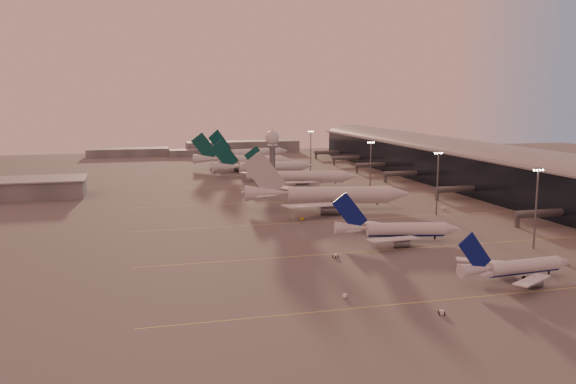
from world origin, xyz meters
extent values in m
plane|color=#514F4E|center=(0.00, 0.00, 0.00)|extent=(700.00, 700.00, 0.00)
cube|color=#F2E555|center=(30.00, -35.00, 0.01)|extent=(180.00, 0.25, 0.02)
cube|color=#F2E555|center=(30.00, 10.00, 0.01)|extent=(180.00, 0.25, 0.02)
cube|color=#F2E555|center=(30.00, 55.00, 0.01)|extent=(180.00, 0.25, 0.02)
cube|color=#F2E555|center=(30.00, 100.00, 0.01)|extent=(180.00, 0.25, 0.02)
cube|color=#F2E555|center=(30.00, 150.00, 0.01)|extent=(180.00, 0.25, 0.02)
cube|color=black|center=(108.00, 110.00, 9.00)|extent=(36.00, 360.00, 18.00)
cylinder|color=gray|center=(108.00, 110.00, 18.00)|extent=(10.08, 360.00, 10.08)
cube|color=gray|center=(108.00, 110.00, 18.20)|extent=(40.00, 362.00, 0.80)
cylinder|color=#5C5F64|center=(82.00, 28.00, 4.50)|extent=(22.00, 2.80, 2.80)
cube|color=#5C5F64|center=(72.00, 28.00, 2.20)|extent=(1.20, 1.20, 4.40)
cylinder|color=#5C5F64|center=(82.00, 86.00, 4.50)|extent=(22.00, 2.80, 2.80)
cube|color=#5C5F64|center=(72.00, 86.00, 2.20)|extent=(1.20, 1.20, 4.40)
cylinder|color=#5C5F64|center=(82.00, 142.00, 4.50)|extent=(22.00, 2.80, 2.80)
cube|color=#5C5F64|center=(72.00, 142.00, 2.20)|extent=(1.20, 1.20, 4.40)
cylinder|color=#5C5F64|center=(82.00, 184.00, 4.50)|extent=(22.00, 2.80, 2.80)
cube|color=#5C5F64|center=(72.00, 184.00, 2.20)|extent=(1.20, 1.20, 4.40)
cylinder|color=#5C5F64|center=(82.00, 226.00, 4.50)|extent=(22.00, 2.80, 2.80)
cube|color=#5C5F64|center=(72.00, 226.00, 2.20)|extent=(1.20, 1.20, 4.40)
cylinder|color=#5C5F64|center=(82.00, 266.00, 4.50)|extent=(22.00, 2.80, 2.80)
cube|color=#5C5F64|center=(72.00, 266.00, 2.20)|extent=(1.20, 1.20, 4.40)
cylinder|color=#5C5F64|center=(5.00, 120.00, 11.00)|extent=(2.60, 2.60, 22.00)
cylinder|color=#5C5F64|center=(5.00, 120.00, 22.50)|extent=(5.20, 5.20, 1.20)
sphere|color=silver|center=(5.00, 120.00, 26.40)|extent=(6.40, 6.40, 6.40)
cylinder|color=#5C5F64|center=(5.00, 120.00, 30.10)|extent=(0.16, 0.16, 2.00)
cylinder|color=#5C5F64|center=(58.00, 0.00, 12.50)|extent=(0.56, 0.56, 25.00)
cube|color=#5C5F64|center=(58.00, 0.00, 24.50)|extent=(3.60, 0.25, 0.25)
sphere|color=#FFEABF|center=(56.50, 0.00, 24.10)|extent=(0.56, 0.56, 0.56)
sphere|color=#FFEABF|center=(57.50, 0.00, 24.10)|extent=(0.56, 0.56, 0.56)
sphere|color=#FFEABF|center=(58.50, 0.00, 24.10)|extent=(0.56, 0.56, 0.56)
sphere|color=#FFEABF|center=(59.50, 0.00, 24.10)|extent=(0.56, 0.56, 0.56)
cylinder|color=#5C5F64|center=(55.00, 55.00, 12.50)|extent=(0.56, 0.56, 25.00)
cube|color=#5C5F64|center=(55.00, 55.00, 24.50)|extent=(3.60, 0.25, 0.25)
sphere|color=#FFEABF|center=(53.50, 55.00, 24.10)|extent=(0.56, 0.56, 0.56)
sphere|color=#FFEABF|center=(54.50, 55.00, 24.10)|extent=(0.56, 0.56, 0.56)
sphere|color=#FFEABF|center=(55.50, 55.00, 24.10)|extent=(0.56, 0.56, 0.56)
sphere|color=#FFEABF|center=(56.50, 55.00, 24.10)|extent=(0.56, 0.56, 0.56)
cylinder|color=#5C5F64|center=(50.00, 110.00, 12.50)|extent=(0.56, 0.56, 25.00)
cube|color=#5C5F64|center=(50.00, 110.00, 24.50)|extent=(3.60, 0.25, 0.25)
sphere|color=#FFEABF|center=(48.50, 110.00, 24.10)|extent=(0.56, 0.56, 0.56)
sphere|color=#FFEABF|center=(49.50, 110.00, 24.10)|extent=(0.56, 0.56, 0.56)
sphere|color=#FFEABF|center=(50.50, 110.00, 24.10)|extent=(0.56, 0.56, 0.56)
sphere|color=#FFEABF|center=(51.50, 110.00, 24.10)|extent=(0.56, 0.56, 0.56)
cylinder|color=#5C5F64|center=(48.00, 200.00, 12.50)|extent=(0.56, 0.56, 25.00)
cube|color=#5C5F64|center=(48.00, 200.00, 24.50)|extent=(3.60, 0.25, 0.25)
sphere|color=#FFEABF|center=(46.50, 200.00, 24.10)|extent=(0.56, 0.56, 0.56)
sphere|color=#FFEABF|center=(47.50, 200.00, 24.10)|extent=(0.56, 0.56, 0.56)
sphere|color=#FFEABF|center=(48.50, 200.00, 24.10)|extent=(0.56, 0.56, 0.56)
sphere|color=#FFEABF|center=(49.50, 200.00, 24.10)|extent=(0.56, 0.56, 0.56)
cube|color=slate|center=(-60.00, 320.00, 3.00)|extent=(60.00, 18.00, 6.00)
cube|color=slate|center=(30.00, 330.00, 4.50)|extent=(90.00, 20.00, 9.00)
cube|color=slate|center=(-10.00, 310.00, 2.50)|extent=(40.00, 15.00, 5.00)
cylinder|color=silver|center=(36.11, -25.70, 2.88)|extent=(20.96, 5.15, 3.53)
cylinder|color=navy|center=(36.11, -25.70, 2.09)|extent=(20.47, 4.13, 2.54)
cone|color=silver|center=(48.46, -24.73, 2.88)|extent=(4.28, 3.84, 3.53)
cone|color=silver|center=(21.43, -26.86, 3.32)|extent=(8.95, 4.20, 3.53)
cube|color=silver|center=(31.72, -34.77, 2.26)|extent=(14.53, 11.00, 1.11)
cylinder|color=slate|center=(34.08, -32.52, 0.65)|extent=(4.18, 2.60, 2.30)
cube|color=slate|center=(34.08, -32.52, 1.65)|extent=(0.30, 0.25, 1.41)
cube|color=silver|center=(30.35, -17.44, 2.26)|extent=(15.15, 9.17, 1.11)
cylinder|color=slate|center=(33.03, -19.29, 0.65)|extent=(4.18, 2.60, 2.30)
cube|color=slate|center=(33.03, -19.29, 1.65)|extent=(0.30, 0.25, 1.41)
cube|color=navy|center=(21.00, -26.89, 7.69)|extent=(9.69, 1.09, 10.53)
cube|color=silver|center=(21.78, -30.86, 3.41)|extent=(4.22, 3.34, 0.23)
cube|color=silver|center=(21.15, -22.85, 3.41)|extent=(4.29, 2.87, 0.23)
cylinder|color=black|center=(43.97, -25.09, 0.46)|extent=(0.46, 0.46, 0.93)
cylinder|color=black|center=(34.28, -23.80, 0.51)|extent=(1.06, 0.54, 1.02)
cylinder|color=black|center=(34.61, -27.87, 0.51)|extent=(1.06, 0.54, 1.02)
cylinder|color=silver|center=(24.65, 18.65, 3.43)|extent=(24.99, 9.53, 4.20)
cylinder|color=navy|center=(24.65, 18.65, 2.48)|extent=(24.25, 8.27, 3.02)
cone|color=silver|center=(39.02, 15.41, 3.43)|extent=(5.58, 5.15, 4.20)
cone|color=silver|center=(7.57, 22.50, 3.95)|extent=(11.02, 6.37, 4.20)
cube|color=silver|center=(16.47, 9.90, 2.69)|extent=(18.31, 8.69, 1.32)
cylinder|color=slate|center=(19.94, 11.62, 0.77)|extent=(5.26, 3.71, 2.73)
cube|color=slate|center=(19.94, 11.62, 1.96)|extent=(0.38, 0.34, 1.68)
cube|color=silver|center=(21.02, 30.07, 2.69)|extent=(16.22, 14.77, 1.32)
cylinder|color=slate|center=(23.42, 27.02, 0.77)|extent=(5.26, 3.71, 2.73)
cube|color=slate|center=(23.42, 27.02, 1.96)|extent=(0.38, 0.34, 1.68)
cube|color=navy|center=(7.07, 22.62, 9.15)|extent=(11.33, 2.91, 12.52)
cube|color=silver|center=(6.56, 17.84, 4.06)|extent=(5.06, 2.84, 0.28)
cube|color=silver|center=(8.66, 27.15, 4.06)|extent=(4.85, 4.38, 0.28)
cylinder|color=black|center=(33.80, 16.59, 0.55)|extent=(0.55, 0.55, 1.11)
cylinder|color=black|center=(23.25, 21.46, 0.61)|extent=(1.31, 0.81, 1.22)
cylinder|color=black|center=(22.18, 16.72, 0.61)|extent=(1.31, 0.81, 1.22)
cylinder|color=silver|center=(22.97, 77.56, 4.53)|extent=(42.24, 14.47, 6.53)
cylinder|color=silver|center=(22.97, 77.56, 3.06)|extent=(41.07, 12.52, 4.70)
cone|color=silver|center=(47.43, 72.74, 4.53)|extent=(9.19, 7.97, 6.53)
cone|color=silver|center=(-6.12, 83.28, 5.34)|extent=(18.45, 9.79, 6.53)
cube|color=silver|center=(9.62, 62.48, 3.38)|extent=(30.71, 15.35, 1.94)
cylinder|color=slate|center=(15.37, 65.53, 0.74)|extent=(8.75, 5.72, 4.24)
cube|color=slate|center=(15.37, 65.53, 2.24)|extent=(0.36, 0.32, 2.61)
cube|color=silver|center=(16.33, 96.57, 3.38)|extent=(27.64, 24.31, 1.94)
cylinder|color=slate|center=(20.49, 91.56, 0.74)|extent=(8.75, 5.72, 4.24)
cube|color=slate|center=(20.49, 91.56, 2.24)|extent=(0.36, 0.32, 2.61)
cube|color=#B6B8BE|center=(-6.98, 83.45, 13.05)|extent=(17.82, 3.86, 19.37)
cube|color=silver|center=(-8.02, 75.42, 5.51)|extent=(8.59, 5.00, 0.26)
cube|color=silver|center=(-4.90, 91.28, 5.51)|extent=(8.28, 7.30, 0.26)
cylinder|color=black|center=(38.54, 74.49, 0.53)|extent=(0.53, 0.53, 1.05)
cylinder|color=black|center=(20.11, 80.48, 0.58)|extent=(1.24, 0.74, 1.16)
cylinder|color=black|center=(19.22, 75.93, 0.58)|extent=(1.24, 0.74, 1.16)
cylinder|color=silver|center=(28.97, 139.45, 3.97)|extent=(35.22, 13.38, 5.62)
cylinder|color=silver|center=(28.97, 139.45, 2.71)|extent=(34.18, 11.69, 4.05)
cone|color=silver|center=(49.22, 134.74, 3.97)|extent=(7.84, 7.00, 5.62)
cone|color=silver|center=(4.88, 145.06, 4.68)|extent=(15.51, 8.79, 5.62)
cube|color=silver|center=(17.28, 127.12, 2.99)|extent=(25.96, 12.17, 1.66)
cylinder|color=slate|center=(22.22, 129.53, 0.68)|extent=(7.40, 5.09, 3.65)
cube|color=slate|center=(22.22, 129.53, 2.01)|extent=(0.34, 0.30, 2.25)
cube|color=silver|center=(23.93, 155.67, 2.99)|extent=(22.92, 21.05, 1.66)
cylinder|color=slate|center=(27.30, 151.33, 0.68)|extent=(7.40, 5.09, 3.65)
cube|color=slate|center=(27.30, 151.33, 2.01)|extent=(0.34, 0.30, 2.25)
cube|color=#083E3C|center=(4.17, 145.23, 11.39)|extent=(15.14, 3.84, 16.63)
cube|color=silver|center=(3.11, 138.55, 4.82)|extent=(7.14, 3.97, 0.24)
cube|color=silver|center=(6.17, 151.68, 4.82)|extent=(6.83, 6.22, 0.24)
cylinder|color=black|center=(41.87, 136.45, 0.48)|extent=(0.48, 0.48, 0.97)
cylinder|color=black|center=(26.71, 142.17, 0.53)|extent=(1.15, 0.71, 1.07)
cylinder|color=black|center=(25.75, 138.01, 0.53)|extent=(1.15, 0.71, 1.07)
cylinder|color=silver|center=(18.89, 183.47, 4.13)|extent=(36.25, 6.28, 5.84)
cylinder|color=silver|center=(18.89, 183.47, 2.81)|extent=(35.51, 4.64, 4.20)
cone|color=silver|center=(40.48, 183.74, 4.13)|extent=(7.07, 5.92, 5.84)
cone|color=silver|center=(-6.79, 183.16, 4.86)|extent=(15.25, 6.02, 5.84)
cube|color=silver|center=(10.16, 168.14, 3.10)|extent=(25.97, 17.96, 1.73)
cylinder|color=slate|center=(14.54, 171.80, 0.70)|extent=(7.05, 3.88, 3.79)
cube|color=slate|center=(14.54, 171.80, 2.08)|extent=(0.30, 0.26, 2.33)
cube|color=silver|center=(9.79, 198.58, 3.10)|extent=(26.14, 17.46, 1.73)
cylinder|color=slate|center=(14.26, 195.04, 0.70)|extent=(7.05, 3.88, 3.79)
cube|color=slate|center=(14.26, 195.04, 2.08)|extent=(0.30, 0.26, 2.33)
cube|color=#083E3C|center=(-7.55, 183.15, 11.82)|extent=(16.06, 0.55, 17.27)
cube|color=silver|center=(-6.96, 176.15, 5.00)|extent=(7.44, 5.49, 0.25)
cube|color=silver|center=(-7.13, 190.16, 5.00)|extent=(7.45, 5.37, 0.25)
cylinder|color=black|center=(32.64, 183.64, 0.50)|extent=(0.50, 0.50, 1.01)
cylinder|color=black|center=(15.94, 185.65, 0.55)|extent=(1.11, 0.52, 1.11)
cylinder|color=black|center=(16.00, 181.22, 0.55)|extent=(1.11, 0.52, 1.11)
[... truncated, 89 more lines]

